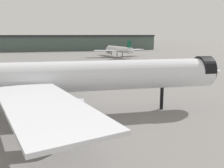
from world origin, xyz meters
name	(u,v)px	position (x,y,z in m)	size (l,w,h in m)	color
ground	(54,113)	(0.00, 0.00, 0.00)	(900.00, 900.00, 0.00)	slate
airliner_near_gate	(70,77)	(2.93, -1.43, 6.63)	(57.15, 52.29, 15.05)	silver
airliner_far_taxiway	(119,49)	(33.82, 106.87, 4.40)	(32.73, 36.51, 9.98)	silver
terminal_building	(17,43)	(-36.87, 166.98, 6.49)	(224.60, 36.43, 22.39)	#475651
service_truck_front	(134,75)	(21.98, 27.81, 1.59)	(2.99, 5.68, 3.00)	black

